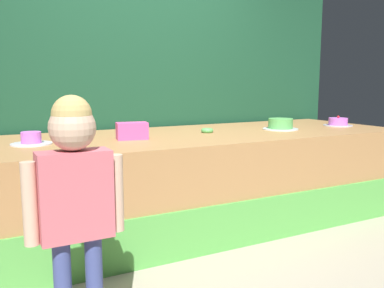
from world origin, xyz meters
name	(u,v)px	position (x,y,z in m)	size (l,w,h in m)	color
ground_plane	(210,253)	(0.00, 0.00, 0.00)	(12.00, 12.00, 0.00)	#ADA38E
stage_platform	(171,182)	(0.00, 0.66, 0.40)	(4.33, 1.35, 0.80)	#B27F4C
curtain_backdrop	(137,72)	(0.00, 1.43, 1.34)	(4.75, 0.08, 2.68)	#19472D
child_figure	(75,187)	(-1.07, -0.61, 0.76)	(0.46, 0.21, 1.18)	#3F4C8C
pink_box	(132,131)	(-0.37, 0.59, 0.86)	(0.24, 0.14, 0.13)	#EF509F
donut	(207,130)	(0.37, 0.68, 0.81)	(0.11, 0.11, 0.04)	#59B259
cake_center_left	(31,140)	(-1.10, 0.66, 0.83)	(0.29, 0.29, 0.09)	silver
cake_center_right	(280,125)	(1.10, 0.58, 0.84)	(0.33, 0.33, 0.10)	silver
cake_far_right	(338,122)	(1.84, 0.56, 0.83)	(0.29, 0.29, 0.11)	silver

